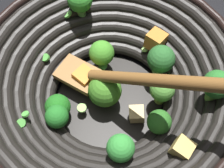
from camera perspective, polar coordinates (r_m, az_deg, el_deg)
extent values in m
plane|color=black|center=(0.57, -0.43, -3.13)|extent=(4.00, 4.00, 0.00)
cylinder|color=black|center=(0.57, -0.44, -2.91)|extent=(0.18, 0.18, 0.01)
torus|color=black|center=(0.56, -0.45, -2.13)|extent=(0.23, 0.23, 0.02)
torus|color=black|center=(0.55, -0.46, -1.56)|extent=(0.26, 0.26, 0.02)
torus|color=black|center=(0.54, -0.46, -0.98)|extent=(0.29, 0.29, 0.02)
torus|color=black|center=(0.53, -0.47, -0.37)|extent=(0.32, 0.32, 0.02)
torus|color=black|center=(0.52, -0.48, 0.26)|extent=(0.34, 0.34, 0.02)
torus|color=black|center=(0.51, -0.49, 0.92)|extent=(0.37, 0.37, 0.02)
torus|color=black|center=(0.50, -0.50, 1.61)|extent=(0.40, 0.40, 0.02)
torus|color=black|center=(0.49, -0.51, 2.32)|extent=(0.42, 0.42, 0.01)
cylinder|color=#6B9544|center=(0.59, -1.72, 3.81)|extent=(0.02, 0.02, 0.02)
sphere|color=#489A2C|center=(0.56, -1.80, 5.36)|extent=(0.04, 0.04, 0.04)
cylinder|color=#74AD46|center=(0.51, 16.77, -1.64)|extent=(0.03, 0.02, 0.02)
sphere|color=#2B762C|center=(0.49, 17.60, -0.05)|extent=(0.04, 0.04, 0.04)
cylinder|color=#7DAD48|center=(0.53, 7.81, -7.52)|extent=(0.01, 0.01, 0.02)
sphere|color=#2D6E24|center=(0.51, 8.13, -6.47)|extent=(0.04, 0.04, 0.04)
cylinder|color=#7AC058|center=(0.57, 7.93, 2.92)|extent=(0.03, 0.03, 0.02)
sphere|color=#2A672C|center=(0.55, 8.29, 4.53)|extent=(0.05, 0.05, 0.05)
cylinder|color=#73B44C|center=(0.49, 1.42, -11.90)|extent=(0.02, 0.02, 0.02)
sphere|color=green|center=(0.47, 1.49, -10.95)|extent=(0.04, 0.04, 0.04)
cylinder|color=#7BA73B|center=(0.55, 8.29, -2.29)|extent=(0.02, 0.02, 0.02)
sphere|color=#589F3D|center=(0.53, 8.66, -0.92)|extent=(0.04, 0.04, 0.04)
cylinder|color=#89B44A|center=(0.53, -9.12, -6.58)|extent=(0.02, 0.02, 0.02)
sphere|color=#247526|center=(0.51, -9.47, -5.55)|extent=(0.04, 0.04, 0.04)
cylinder|color=#5B944E|center=(0.60, -5.32, 12.27)|extent=(0.02, 0.02, 0.02)
sphere|color=green|center=(0.58, -5.55, 14.20)|extent=(0.04, 0.04, 0.04)
cylinder|color=#64B142|center=(0.56, -1.04, -2.86)|extent=(0.03, 0.03, 0.02)
sphere|color=#448726|center=(0.53, -1.09, -1.33)|extent=(0.05, 0.05, 0.05)
cylinder|color=#619F3A|center=(0.56, -8.99, -4.93)|extent=(0.02, 0.02, 0.01)
sphere|color=#206D1D|center=(0.54, -9.32, -3.90)|extent=(0.04, 0.04, 0.04)
cube|color=orange|center=(0.55, -4.83, 1.05)|extent=(0.04, 0.04, 0.03)
cube|color=#DAB672|center=(0.53, 4.30, -5.16)|extent=(0.03, 0.04, 0.03)
cube|color=#DAB75F|center=(0.47, 11.99, -10.74)|extent=(0.04, 0.03, 0.03)
cube|color=orange|center=(0.57, 7.56, 7.45)|extent=(0.04, 0.04, 0.03)
cylinder|color=#56B247|center=(0.58, -1.62, 3.01)|extent=(0.02, 0.02, 0.01)
cylinder|color=#56B247|center=(0.50, -15.50, -6.05)|extent=(0.02, 0.02, 0.01)
cylinder|color=#99D166|center=(0.59, 5.65, 5.90)|extent=(0.02, 0.02, 0.01)
cylinder|color=#56B247|center=(0.57, -11.37, 4.47)|extent=(0.02, 0.02, 0.01)
cylinder|color=#99D166|center=(0.54, -5.41, -3.81)|extent=(0.02, 0.02, 0.00)
cylinder|color=#6BC651|center=(0.56, 8.06, 5.36)|extent=(0.02, 0.02, 0.01)
cylinder|color=#56B247|center=(0.50, -14.68, -5.04)|extent=(0.01, 0.01, 0.01)
cylinder|color=#6BC651|center=(0.59, -7.55, 11.89)|extent=(0.02, 0.02, 0.01)
cube|color=#9E6B38|center=(0.56, -5.84, 1.69)|extent=(0.09, 0.08, 0.01)
cylinder|color=#95612F|center=(0.43, 8.98, 0.50)|extent=(0.22, 0.14, 0.18)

